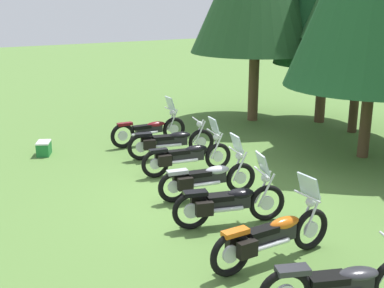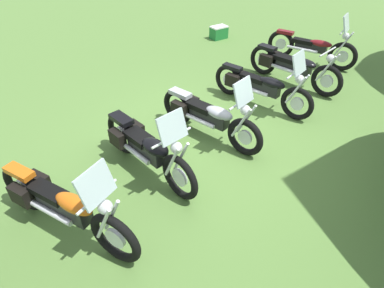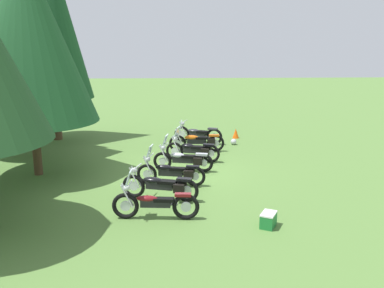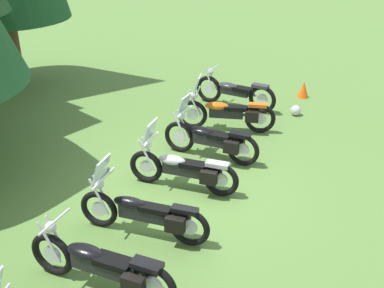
{
  "view_description": "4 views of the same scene",
  "coord_description": "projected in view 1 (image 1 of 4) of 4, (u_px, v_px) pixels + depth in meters",
  "views": [
    {
      "loc": [
        8.3,
        -5.66,
        4.11
      ],
      "look_at": [
        -0.92,
        0.17,
        0.94
      ],
      "focal_mm": 46.22,
      "sensor_mm": 36.0,
      "label": 1
    },
    {
      "loc": [
        4.63,
        2.13,
        3.62
      ],
      "look_at": [
        1.11,
        0.21,
        0.61
      ],
      "focal_mm": 30.85,
      "sensor_mm": 36.0,
      "label": 2
    },
    {
      "loc": [
        -15.24,
        0.3,
        4.75
      ],
      "look_at": [
        0.46,
        -0.38,
        0.93
      ],
      "focal_mm": 40.23,
      "sensor_mm": 36.0,
      "label": 3
    },
    {
      "loc": [
        -8.02,
        -1.24,
        5.05
      ],
      "look_at": [
        0.23,
        -0.18,
        0.9
      ],
      "focal_mm": 45.16,
      "sensor_mm": 36.0,
      "label": 4
    }
  ],
  "objects": [
    {
      "name": "motorcycle_6",
      "position": [
        343.0,
        284.0,
        6.63
      ],
      "size": [
        1.04,
        2.24,
        1.04
      ],
      "rotation": [
        0.0,
        0.0,
        1.18
      ],
      "color": "black",
      "rests_on": "ground_plane"
    },
    {
      "name": "motorcycle_3",
      "position": [
        207.0,
        178.0,
        10.61
      ],
      "size": [
        0.84,
        2.23,
        1.36
      ],
      "rotation": [
        0.0,
        0.0,
        1.36
      ],
      "color": "black",
      "rests_on": "ground_plane"
    },
    {
      "name": "motorcycle_4",
      "position": [
        229.0,
        202.0,
        9.3
      ],
      "size": [
        0.98,
        2.16,
        1.38
      ],
      "rotation": [
        0.0,
        0.0,
        1.26
      ],
      "color": "black",
      "rests_on": "ground_plane"
    },
    {
      "name": "picnic_cooler",
      "position": [
        44.0,
        148.0,
        13.65
      ],
      "size": [
        0.62,
        0.54,
        0.39
      ],
      "color": "#1E7233",
      "rests_on": "ground_plane"
    },
    {
      "name": "motorcycle_2",
      "position": [
        186.0,
        156.0,
        12.1
      ],
      "size": [
        0.87,
        2.31,
        1.36
      ],
      "rotation": [
        0.0,
        0.0,
        1.37
      ],
      "color": "black",
      "rests_on": "ground_plane"
    },
    {
      "name": "motorcycle_1",
      "position": [
        170.0,
        141.0,
        13.35
      ],
      "size": [
        1.0,
        2.36,
        1.02
      ],
      "rotation": [
        0.0,
        0.0,
        1.3
      ],
      "color": "black",
      "rests_on": "ground_plane"
    },
    {
      "name": "motorcycle_0",
      "position": [
        150.0,
        129.0,
        14.6
      ],
      "size": [
        0.64,
        2.38,
        1.38
      ],
      "rotation": [
        0.0,
        0.0,
        1.49
      ],
      "color": "black",
      "rests_on": "ground_plane"
    },
    {
      "name": "ground_plane",
      "position": [
        208.0,
        197.0,
        10.79
      ],
      "size": [
        80.0,
        80.0,
        0.0
      ],
      "primitive_type": "plane",
      "color": "#547A38"
    },
    {
      "name": "motorcycle_5",
      "position": [
        272.0,
        236.0,
        7.95
      ],
      "size": [
        0.61,
        2.41,
        1.38
      ],
      "rotation": [
        0.0,
        0.0,
        1.55
      ],
      "color": "black",
      "rests_on": "ground_plane"
    }
  ]
}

